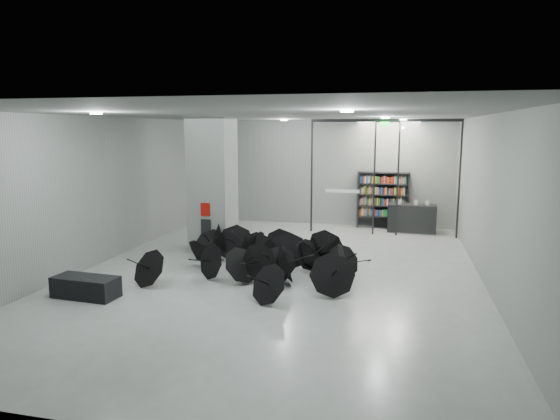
% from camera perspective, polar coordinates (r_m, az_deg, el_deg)
% --- Properties ---
extents(room, '(14.00, 14.02, 4.01)m').
position_cam_1_polar(room, '(12.38, -0.27, 5.47)').
color(room, gray).
rests_on(room, ground).
extents(column, '(1.20, 1.20, 4.00)m').
position_cam_1_polar(column, '(15.11, -7.70, 2.85)').
color(column, slate).
rests_on(column, ground).
extents(fire_cabinet, '(0.28, 0.04, 0.38)m').
position_cam_1_polar(fire_cabinet, '(14.62, -8.52, 0.06)').
color(fire_cabinet, '#A50A07').
rests_on(fire_cabinet, column).
extents(info_panel, '(0.30, 0.03, 0.42)m').
position_cam_1_polar(info_panel, '(14.71, -8.48, -1.87)').
color(info_panel, black).
rests_on(info_panel, column).
extents(exit_sign, '(0.30, 0.06, 0.15)m').
position_cam_1_polar(exit_sign, '(17.31, 11.88, 9.58)').
color(exit_sign, '#0CE533').
rests_on(exit_sign, room).
extents(glass_partition, '(5.06, 0.08, 4.00)m').
position_cam_1_polar(glass_partition, '(17.57, 11.70, 4.22)').
color(glass_partition, silver).
rests_on(glass_partition, ground).
extents(bench, '(1.47, 0.71, 0.46)m').
position_cam_1_polar(bench, '(11.86, -21.32, -8.20)').
color(bench, black).
rests_on(bench, ground).
extents(bookshelf, '(1.91, 0.46, 2.09)m').
position_cam_1_polar(bookshelf, '(18.94, 11.70, 1.11)').
color(bookshelf, black).
rests_on(bookshelf, ground).
extents(shop_counter, '(1.70, 0.75, 1.00)m').
position_cam_1_polar(shop_counter, '(18.45, 14.85, -0.93)').
color(shop_counter, black).
rests_on(shop_counter, ground).
extents(umbrella_cluster, '(5.54, 4.67, 1.30)m').
position_cam_1_polar(umbrella_cluster, '(12.81, -1.57, -5.94)').
color(umbrella_cluster, black).
rests_on(umbrella_cluster, ground).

